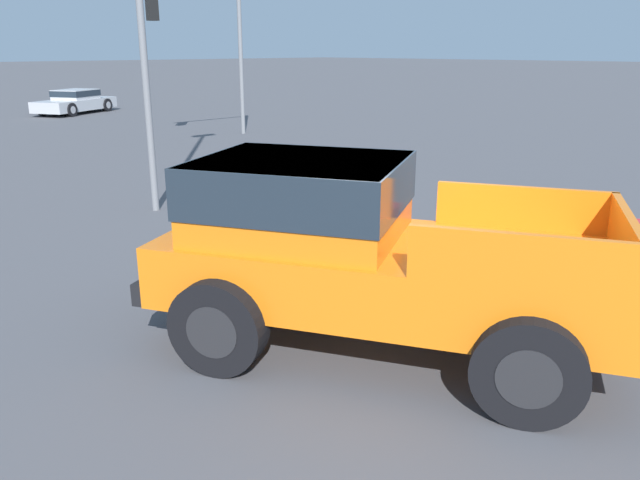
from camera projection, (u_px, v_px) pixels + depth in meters
ground_plane at (363, 329)px, 7.32m from camera, size 320.00×320.00×0.00m
orange_pickup_truck at (355, 244)px, 6.63m from camera, size 4.04×5.35×2.04m
parked_car_silver at (75, 101)px, 31.31m from camera, size 4.81×3.67×1.17m
traffic_light_main at (202, 32)px, 21.90m from camera, size 4.14×0.38×5.22m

